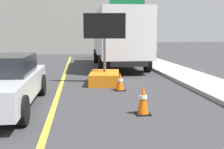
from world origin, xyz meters
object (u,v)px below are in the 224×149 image
at_px(traffic_cone_far_lane, 120,82).
at_px(traffic_cone_mid_lane, 143,99).
at_px(arrow_board_trailer, 105,71).
at_px(highway_guide_sign, 135,13).
at_px(box_truck, 119,37).

bearing_deg(traffic_cone_far_lane, traffic_cone_mid_lane, -87.40).
relative_size(arrow_board_trailer, highway_guide_sign, 0.54).
height_order(highway_guide_sign, traffic_cone_mid_lane, highway_guide_sign).
xyz_separation_m(highway_guide_sign, traffic_cone_far_lane, (-2.81, -11.54, -3.11)).
bearing_deg(box_truck, arrow_board_trailer, -104.42).
bearing_deg(highway_guide_sign, traffic_cone_mid_lane, -100.53).
bearing_deg(arrow_board_trailer, box_truck, 75.58).
xyz_separation_m(box_truck, traffic_cone_far_lane, (-0.90, -6.44, -1.45)).
bearing_deg(arrow_board_trailer, highway_guide_sign, 72.46).
bearing_deg(arrow_board_trailer, traffic_cone_mid_lane, -82.83).
bearing_deg(traffic_cone_mid_lane, arrow_board_trailer, 97.17).
relative_size(box_truck, traffic_cone_mid_lane, 9.80).
distance_m(box_truck, traffic_cone_far_lane, 6.66).
xyz_separation_m(box_truck, highway_guide_sign, (1.91, 5.10, 1.66)).
height_order(arrow_board_trailer, box_truck, box_truck).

